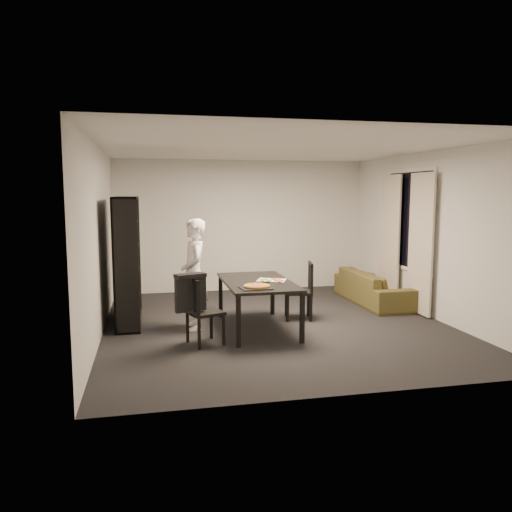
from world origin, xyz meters
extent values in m
cube|color=black|center=(0.00, 0.00, 0.00)|extent=(5.00, 5.50, 0.01)
cube|color=white|center=(0.00, 0.00, 2.60)|extent=(5.00, 5.50, 0.01)
cube|color=silver|center=(0.00, 2.75, 1.30)|extent=(5.00, 0.01, 2.60)
cube|color=silver|center=(0.00, -2.75, 1.30)|extent=(5.00, 0.01, 2.60)
cube|color=silver|center=(-2.50, 0.00, 1.30)|extent=(0.01, 5.50, 2.60)
cube|color=silver|center=(2.50, 0.00, 1.30)|extent=(0.01, 5.50, 2.60)
cube|color=black|center=(2.48, 0.60, 1.50)|extent=(0.02, 1.40, 1.60)
cube|color=white|center=(2.48, 0.60, 1.50)|extent=(0.03, 1.52, 1.72)
cube|color=beige|center=(2.40, 0.08, 1.15)|extent=(0.03, 0.70, 2.25)
cube|color=beige|center=(2.40, 1.12, 1.15)|extent=(0.03, 0.70, 2.25)
cube|color=black|center=(-2.16, 0.60, 0.95)|extent=(0.35, 1.50, 1.90)
cube|color=black|center=(-0.33, -0.22, 0.69)|extent=(0.94, 1.69, 0.04)
cube|color=black|center=(-0.75, -1.02, 0.33)|extent=(0.06, 0.06, 0.67)
cube|color=black|center=(0.09, -1.02, 0.33)|extent=(0.06, 0.06, 0.67)
cube|color=black|center=(-0.75, 0.58, 0.33)|extent=(0.06, 0.06, 0.67)
cube|color=black|center=(0.09, 0.58, 0.33)|extent=(0.06, 0.06, 0.67)
cube|color=black|center=(-1.14, -0.78, 0.42)|extent=(0.52, 0.52, 0.04)
cube|color=black|center=(-1.32, -0.85, 0.65)|extent=(0.18, 0.39, 0.44)
cube|color=black|center=(-1.32, -0.85, 0.85)|extent=(0.16, 0.37, 0.05)
cube|color=black|center=(-0.92, -0.89, 0.20)|extent=(0.04, 0.04, 0.40)
cube|color=black|center=(-1.04, -0.56, 0.20)|extent=(0.04, 0.04, 0.40)
cube|color=black|center=(-1.25, -1.01, 0.20)|extent=(0.04, 0.04, 0.40)
cube|color=black|center=(-1.37, -0.68, 0.20)|extent=(0.04, 0.04, 0.40)
cube|color=black|center=(0.42, 0.22, 0.42)|extent=(0.49, 0.49, 0.04)
cube|color=black|center=(0.60, 0.18, 0.67)|extent=(0.13, 0.41, 0.44)
cube|color=black|center=(0.60, 0.18, 0.87)|extent=(0.11, 0.39, 0.05)
cube|color=black|center=(0.29, 0.43, 0.20)|extent=(0.04, 0.04, 0.40)
cube|color=black|center=(0.21, 0.09, 0.20)|extent=(0.04, 0.04, 0.40)
cube|color=black|center=(0.63, 0.36, 0.20)|extent=(0.04, 0.04, 0.40)
cube|color=black|center=(0.56, 0.01, 0.20)|extent=(0.04, 0.04, 0.40)
cube|color=black|center=(-1.34, -0.85, 0.68)|extent=(0.41, 0.21, 0.44)
cube|color=black|center=(-1.34, -0.85, 0.92)|extent=(0.42, 0.29, 0.05)
imported|color=white|center=(-1.21, -0.01, 0.80)|extent=(0.43, 0.61, 1.59)
cube|color=black|center=(-0.47, -0.78, 0.71)|extent=(0.42, 0.35, 0.01)
cylinder|color=#A87931|center=(-0.45, -0.74, 0.73)|extent=(0.35, 0.35, 0.02)
cylinder|color=gold|center=(-0.45, -0.74, 0.74)|extent=(0.31, 0.31, 0.01)
cube|color=white|center=(-0.12, -0.23, 0.71)|extent=(0.49, 0.44, 0.01)
imported|color=#443E1B|center=(2.08, 1.02, 0.28)|extent=(0.76, 1.95, 0.57)
camera|label=1|loc=(-1.83, -7.09, 1.94)|focal=35.00mm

